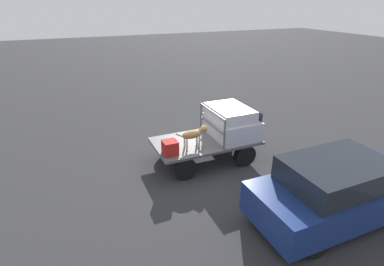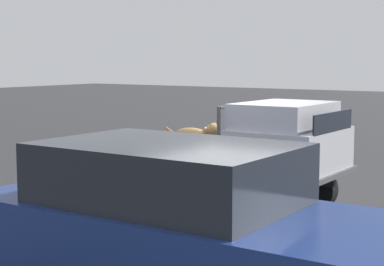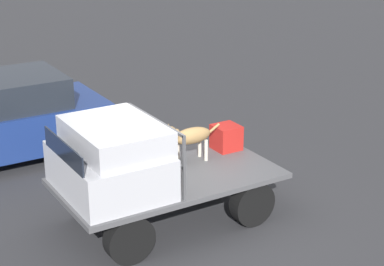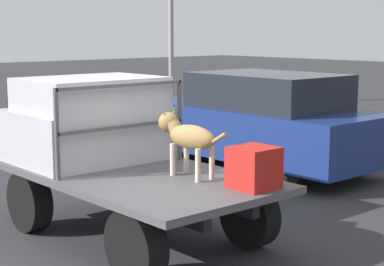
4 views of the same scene
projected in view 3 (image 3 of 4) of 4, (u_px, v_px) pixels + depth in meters
ground_plane at (169, 220)px, 10.29m from camera, size 80.00×80.00×0.00m
flatbed_truck at (168, 189)px, 10.09m from camera, size 3.45×1.87×0.78m
truck_cab at (111, 159)px, 9.38m from camera, size 1.39×1.75×1.03m
truck_headboard at (155, 140)px, 9.68m from camera, size 0.04×1.75×0.99m
dog at (187, 136)px, 10.37m from camera, size 1.10×0.27×0.71m
cargo_crate at (226, 137)px, 11.00m from camera, size 0.43×0.43×0.43m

